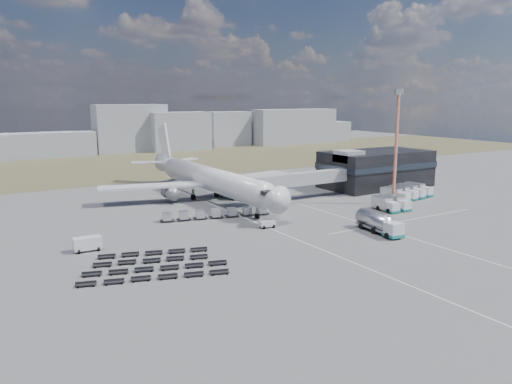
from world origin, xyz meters
TOP-DOWN VIEW (x-y plane):
  - ground at (0.00, 0.00)m, footprint 420.00×420.00m
  - grass_strip at (0.00, 110.00)m, footprint 420.00×90.00m
  - lane_markings at (9.77, 3.00)m, footprint 47.12×110.00m
  - terminal at (47.77, 23.96)m, footprint 30.40×16.40m
  - jet_bridge at (15.90, 20.42)m, footprint 30.30×3.80m
  - airliner at (0.00, 32.38)m, footprint 51.59×64.53m
  - skyline at (9.94, 148.07)m, footprint 287.78×24.30m
  - fuel_tanker at (13.50, -12.04)m, footprint 3.95×11.20m
  - pushback_tug at (-2.19, 1.77)m, footprint 3.18×2.07m
  - utility_van at (-35.17, 4.42)m, footprint 4.43×2.06m
  - catering_truck at (5.53, 30.73)m, footprint 3.63×7.28m
  - service_trucks_near at (29.65, 0.43)m, footprint 6.16×7.24m
  - service_trucks_far at (42.91, 7.96)m, footprint 14.03×9.41m
  - uld_row at (-7.14, 13.69)m, footprint 22.74×6.82m
  - baggage_dollies at (-28.77, -8.50)m, footprint 22.62×17.81m
  - floodlight_mast at (34.77, 4.69)m, footprint 2.46×2.05m

SIDE VIEW (x-z plane):
  - ground at x=0.00m, z-range 0.00..0.00m
  - grass_strip at x=0.00m, z-range 0.00..0.01m
  - lane_markings at x=9.77m, z-range 0.00..0.01m
  - baggage_dollies at x=-28.77m, z-range 0.00..0.65m
  - pushback_tug at x=-2.19m, z-range 0.00..1.37m
  - uld_row at x=-7.14m, z-range 0.18..1.95m
  - utility_van at x=-35.17m, z-range 0.00..2.34m
  - service_trucks_near at x=29.65m, z-range 0.12..2.91m
  - service_trucks_far at x=42.91m, z-range 0.12..3.00m
  - catering_truck at x=5.53m, z-range 0.04..3.25m
  - fuel_tanker at x=13.50m, z-range 0.00..3.54m
  - jet_bridge at x=15.90m, z-range 1.53..8.58m
  - terminal at x=47.77m, z-range -0.25..10.75m
  - airliner at x=0.00m, z-range -3.52..14.10m
  - skyline at x=9.94m, z-range -2.41..20.26m
  - floodlight_mast at x=34.77m, z-range 0.03..26.57m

